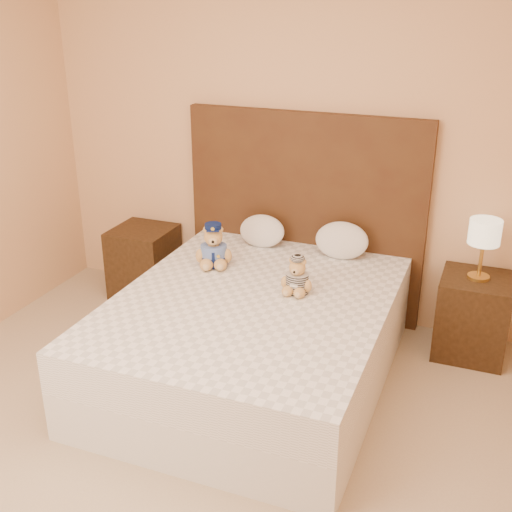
{
  "coord_description": "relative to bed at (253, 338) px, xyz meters",
  "views": [
    {
      "loc": [
        1.29,
        -2.03,
        2.28
      ],
      "look_at": [
        -0.08,
        1.45,
        0.72
      ],
      "focal_mm": 45.0,
      "sensor_mm": 36.0,
      "label": 1
    }
  ],
  "objects": [
    {
      "name": "ground",
      "position": [
        0.0,
        -1.2,
        -0.28
      ],
      "size": [
        4.0,
        4.5,
        0.0
      ],
      "primitive_type": "cube",
      "color": "tan",
      "rests_on": "ground"
    },
    {
      "name": "room_walls",
      "position": [
        0.0,
        -0.74,
        1.53
      ],
      "size": [
        4.04,
        4.52,
        2.72
      ],
      "color": "#DDA978",
      "rests_on": "ground"
    },
    {
      "name": "bed",
      "position": [
        0.0,
        0.0,
        0.0
      ],
      "size": [
        1.6,
        2.0,
        0.55
      ],
      "color": "white",
      "rests_on": "ground"
    },
    {
      "name": "headboard",
      "position": [
        0.0,
        1.01,
        0.47
      ],
      "size": [
        1.75,
        0.08,
        1.5
      ],
      "primitive_type": "cube",
      "color": "#462B15",
      "rests_on": "ground"
    },
    {
      "name": "nightstand_left",
      "position": [
        -1.25,
        0.8,
        -0.0
      ],
      "size": [
        0.45,
        0.45,
        0.55
      ],
      "primitive_type": "cube",
      "color": "#3C2513",
      "rests_on": "ground"
    },
    {
      "name": "nightstand_right",
      "position": [
        1.25,
        0.8,
        -0.0
      ],
      "size": [
        0.45,
        0.45,
        0.55
      ],
      "primitive_type": "cube",
      "color": "#3C2513",
      "rests_on": "ground"
    },
    {
      "name": "lamp",
      "position": [
        1.25,
        0.8,
        0.57
      ],
      "size": [
        0.2,
        0.2,
        0.4
      ],
      "color": "gold",
      "rests_on": "nightstand_right"
    },
    {
      "name": "teddy_police",
      "position": [
        -0.43,
        0.36,
        0.42
      ],
      "size": [
        0.33,
        0.32,
        0.29
      ],
      "primitive_type": null,
      "rotation": [
        0.0,
        0.0,
        0.39
      ],
      "color": "tan",
      "rests_on": "bed"
    },
    {
      "name": "teddy_prisoner",
      "position": [
        0.22,
        0.17,
        0.39
      ],
      "size": [
        0.21,
        0.2,
        0.23
      ],
      "primitive_type": null,
      "rotation": [
        0.0,
        0.0,
        0.0
      ],
      "color": "tan",
      "rests_on": "bed"
    },
    {
      "name": "pillow_left",
      "position": [
        -0.26,
        0.83,
        0.39
      ],
      "size": [
        0.34,
        0.22,
        0.24
      ],
      "primitive_type": "ellipsoid",
      "color": "white",
      "rests_on": "bed"
    },
    {
      "name": "pillow_right",
      "position": [
        0.33,
        0.83,
        0.41
      ],
      "size": [
        0.37,
        0.24,
        0.26
      ],
      "primitive_type": "ellipsoid",
      "color": "white",
      "rests_on": "bed"
    }
  ]
}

